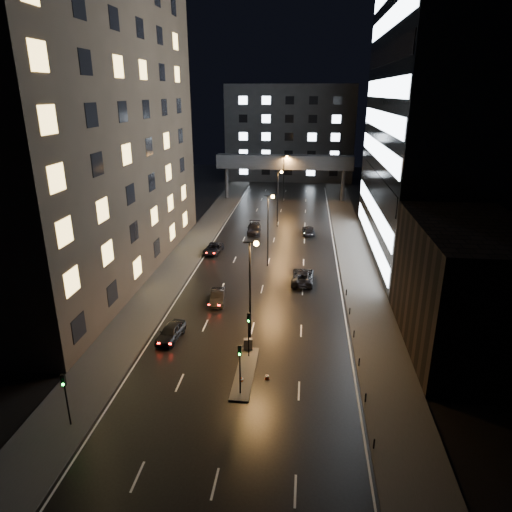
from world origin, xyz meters
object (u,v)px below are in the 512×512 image
Objects in this scene: car_away_a at (171,332)px; car_away_c at (213,249)px; car_away_d at (254,229)px; car_away_b at (218,297)px; car_toward_a at (303,276)px; car_toward_b at (308,230)px; utility_cabinet at (248,344)px.

car_away_a is 0.91× the size of car_away_c.
car_away_b is at bearing -95.77° from car_away_d.
car_away_c is at bearing -33.88° from car_toward_a.
car_away_b is 28.00m from car_away_d.
car_away_a is 1.02× the size of car_away_b.
car_toward_b is 4.52× the size of utility_cabinet.
car_away_a reaches higher than car_toward_b.
car_toward_a is at bearing 65.85° from utility_cabinet.
car_away_d reaches higher than car_away_a.
car_away_c is 0.85× the size of car_toward_a.
car_away_b is 10.99m from utility_cabinet.
car_away_b is at bearing 38.35° from car_toward_a.
car_away_b is 4.11× the size of utility_cabinet.
car_toward_a is at bearing -31.27° from car_away_c.
car_away_d is (4.05, 36.60, 0.05)m from car_away_a.
car_away_d is 1.16× the size of car_toward_b.
car_toward_a is (8.68, -20.80, 0.00)m from car_away_d.
car_away_a is 25.66m from car_away_c.
car_away_b is 17.47m from car_away_c.
car_toward_a reaches higher than car_away_c.
car_away_a is 20.29m from car_toward_a.
car_away_d is at bearing -65.50° from car_toward_a.
car_toward_a is 5.48× the size of utility_cabinet.
car_toward_a is at bearing 84.16° from car_toward_b.
car_toward_b reaches higher than car_away_c.
utility_cabinet is at bearing -67.46° from car_away_c.
car_toward_b is at bearing -0.85° from car_away_d.
car_away_c is 12.05m from car_away_d.
car_away_d is at bearing -1.25° from car_toward_b.
car_toward_b is (0.66, 21.26, -0.11)m from car_toward_a.
car_toward_a reaches higher than car_away_a.
utility_cabinet is (8.78, -26.89, -0.00)m from car_away_c.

